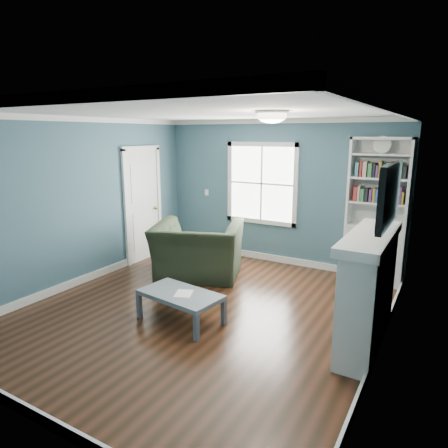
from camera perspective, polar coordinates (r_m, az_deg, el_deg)
The scene contains 13 objects.
floor at distance 5.54m, azimuth -3.08°, elevation -12.28°, with size 5.00×5.00×0.00m, color black.
room_walls at distance 5.08m, azimuth -3.29°, elevation 4.10°, with size 5.00×5.00×5.00m.
trim at distance 5.14m, azimuth -3.24°, elevation 0.30°, with size 4.50×5.00×2.60m.
window at distance 7.40m, azimuth 5.40°, elevation 5.78°, with size 1.40×0.06×1.50m.
bookshelf at distance 6.72m, azimuth 20.85°, elevation -0.28°, with size 0.90×0.35×2.31m.
fireplace at distance 4.77m, azimuth 20.00°, elevation -9.06°, with size 0.44×1.58×1.30m.
tv at distance 4.47m, azimuth 22.58°, elevation 3.82°, with size 0.06×1.10×0.65m, color black.
door at distance 7.60m, azimuth -11.50°, elevation 2.88°, with size 0.12×0.98×2.17m.
ceiling_fixture at distance 4.68m, azimuth 6.84°, elevation 15.18°, with size 0.38×0.38×0.15m.
light_switch at distance 8.01m, azimuth -2.49°, elevation 4.54°, with size 0.08×0.01×0.12m, color white.
recliner at distance 6.61m, azimuth -3.76°, elevation -2.48°, with size 1.39×0.90×1.22m, color black.
coffee_table at distance 5.17m, azimuth -6.25°, elevation -10.24°, with size 1.12×0.71×0.38m.
paper_sheet at distance 5.12m, azimuth -5.77°, elevation -9.84°, with size 0.20×0.26×0.00m, color white.
Camera 1 is at (2.76, -4.20, 2.35)m, focal length 32.00 mm.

